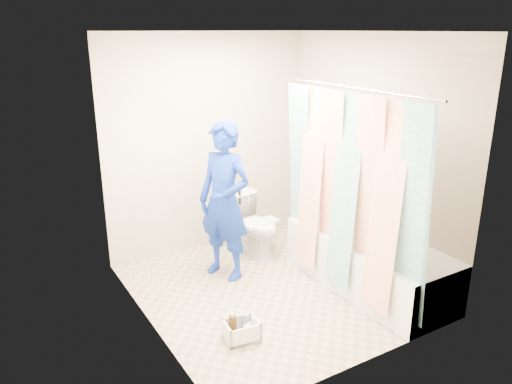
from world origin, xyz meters
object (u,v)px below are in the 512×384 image
plumber (224,202)px  cleaning_caddy (243,331)px  toilet (255,225)px  bathtub (368,261)px

plumber → cleaning_caddy: size_ratio=5.38×
toilet → cleaning_caddy: size_ratio=2.28×
bathtub → cleaning_caddy: 1.50m
toilet → cleaning_caddy: 1.68m
cleaning_caddy → bathtub: bearing=12.4°
plumber → cleaning_caddy: plumber is taller
toilet → plumber: 0.76m
plumber → cleaning_caddy: 1.36m
bathtub → toilet: size_ratio=2.58×
bathtub → cleaning_caddy: (-1.49, -0.14, -0.19)m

